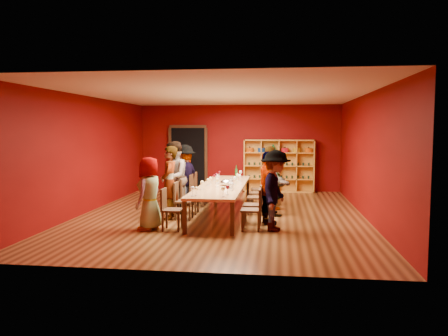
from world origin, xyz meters
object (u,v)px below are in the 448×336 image
(person_left_0, at_px, (149,193))
(person_right_1, at_px, (268,188))
(chair_person_left_0, at_px, (169,207))
(person_left_2, at_px, (174,177))
(wine_bottle, at_px, (236,172))
(chair_person_left_4, at_px, (199,186))
(chair_person_right_2, at_px, (259,195))
(chair_person_right_0, at_px, (255,207))
(person_right_3, at_px, (272,181))
(chair_person_right_4, at_px, (261,187))
(person_left_3, at_px, (185,175))
(chair_person_left_3, at_px, (195,189))
(chair_person_right_3, at_px, (260,191))
(chair_person_left_2, at_px, (187,194))
(shelving_unit, at_px, (279,163))
(chair_person_left_1, at_px, (181,199))
(person_right_0, at_px, (275,191))
(tasting_table, at_px, (222,187))
(person_left_1, at_px, (169,183))
(person_left_4, at_px, (186,174))
(spittoon_bowl, at_px, (226,183))
(chair_person_right_1, at_px, (256,202))

(person_left_0, bearing_deg, person_right_1, 121.76)
(chair_person_left_0, distance_m, person_left_2, 1.92)
(wine_bottle, bearing_deg, chair_person_left_4, -165.68)
(chair_person_left_4, bearing_deg, chair_person_right_2, -41.02)
(chair_person_right_0, xyz_separation_m, person_right_3, (0.32, 2.55, 0.27))
(person_right_1, bearing_deg, person_left_0, 95.81)
(chair_person_left_0, relative_size, wine_bottle, 2.59)
(chair_person_right_4, bearing_deg, wine_bottle, 157.25)
(person_left_3, relative_size, chair_person_right_4, 1.93)
(chair_person_left_3, xyz_separation_m, chair_person_right_3, (1.82, -0.19, 0.00))
(chair_person_left_2, height_order, person_left_2, person_left_2)
(wine_bottle, bearing_deg, shelving_unit, 62.16)
(chair_person_left_1, relative_size, chair_person_right_0, 1.00)
(chair_person_left_1, relative_size, person_left_3, 0.52)
(person_right_0, bearing_deg, person_left_0, 106.06)
(chair_person_right_4, bearing_deg, person_left_3, -165.29)
(tasting_table, bearing_deg, chair_person_left_1, -142.22)
(chair_person_right_0, relative_size, wine_bottle, 2.59)
(person_left_1, xyz_separation_m, chair_person_left_2, (0.27, 0.72, -0.38))
(chair_person_left_2, bearing_deg, chair_person_left_3, 90.00)
(person_left_1, bearing_deg, shelving_unit, 144.45)
(chair_person_left_4, height_order, person_right_1, person_right_1)
(person_left_0, distance_m, person_left_3, 2.95)
(chair_person_left_3, relative_size, person_right_0, 0.52)
(person_left_1, relative_size, person_right_3, 1.15)
(person_left_4, xyz_separation_m, person_right_0, (2.65, -3.33, 0.01))
(person_left_1, bearing_deg, chair_person_left_4, 165.21)
(chair_person_right_2, relative_size, spittoon_bowl, 2.94)
(chair_person_left_0, xyz_separation_m, chair_person_right_1, (1.82, 0.84, 0.00))
(person_right_0, distance_m, chair_person_right_3, 2.61)
(chair_person_left_0, height_order, person_right_3, person_right_3)
(chair_person_left_1, distance_m, chair_person_right_3, 2.44)
(chair_person_left_2, distance_m, person_left_3, 1.19)
(shelving_unit, xyz_separation_m, chair_person_right_0, (-0.49, -5.95, -0.49))
(tasting_table, relative_size, chair_person_right_1, 5.06)
(chair_person_right_1, bearing_deg, chair_person_left_1, 170.94)
(chair_person_left_3, xyz_separation_m, chair_person_right_2, (1.82, -0.99, 0.00))
(chair_person_right_1, height_order, wine_bottle, wine_bottle)
(person_left_1, relative_size, chair_person_right_0, 1.96)
(person_left_0, height_order, chair_person_right_2, person_left_0)
(person_left_3, relative_size, person_right_3, 1.13)
(chair_person_left_2, xyz_separation_m, person_left_3, (-0.30, 1.10, 0.37))
(chair_person_right_3, distance_m, chair_person_right_4, 0.74)
(chair_person_left_0, bearing_deg, chair_person_right_2, 47.05)
(person_left_1, xyz_separation_m, chair_person_right_0, (2.09, -0.92, -0.38))
(person_right_3, xyz_separation_m, chair_person_right_4, (-0.32, 0.74, -0.27))
(chair_person_right_2, bearing_deg, person_left_2, -177.09)
(person_left_0, relative_size, chair_person_left_2, 1.75)
(chair_person_left_1, xyz_separation_m, chair_person_right_4, (1.82, 2.37, 0.00))
(chair_person_left_0, xyz_separation_m, chair_person_left_4, (0.00, 3.54, 0.00))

